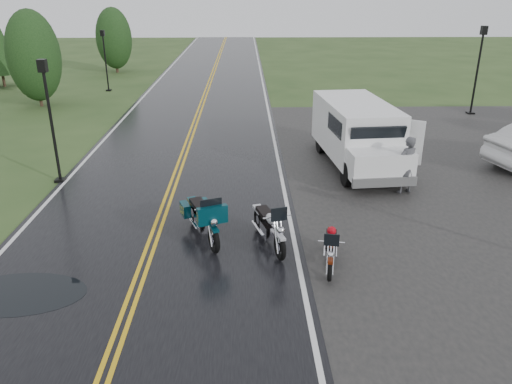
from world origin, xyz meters
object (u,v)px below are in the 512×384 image
(motorcycle_red, at_px, (330,261))
(motorcycle_teal, at_px, (214,229))
(lamp_post_near_left, at_px, (51,123))
(van_white, at_px, (349,152))
(person_at_van, at_px, (407,166))
(lamp_post_far_right, at_px, (477,71))
(motorcycle_silver, at_px, (280,237))
(lamp_post_far_left, at_px, (105,61))

(motorcycle_red, height_order, motorcycle_teal, motorcycle_teal)
(motorcycle_red, relative_size, motorcycle_teal, 0.78)
(lamp_post_near_left, bearing_deg, motorcycle_red, -38.37)
(van_white, relative_size, lamp_post_near_left, 1.46)
(person_at_van, relative_size, lamp_post_near_left, 0.45)
(lamp_post_far_right, bearing_deg, motorcycle_silver, -126.41)
(lamp_post_far_left, bearing_deg, motorcycle_silver, -66.30)
(person_at_van, bearing_deg, lamp_post_far_right, -145.83)
(person_at_van, distance_m, lamp_post_far_left, 22.98)
(van_white, relative_size, lamp_post_far_left, 1.59)
(motorcycle_silver, height_order, van_white, van_white)
(person_at_van, height_order, lamp_post_far_right, lamp_post_far_right)
(motorcycle_silver, bearing_deg, lamp_post_far_left, 97.71)
(motorcycle_teal, height_order, person_at_van, person_at_van)
(van_white, distance_m, person_at_van, 1.91)
(person_at_van, xyz_separation_m, lamp_post_far_left, (-14.24, 18.01, 0.98))
(motorcycle_teal, xyz_separation_m, lamp_post_near_left, (-5.71, 5.33, 1.41))
(lamp_post_far_left, bearing_deg, lamp_post_near_left, -81.60)
(van_white, relative_size, person_at_van, 3.23)
(motorcycle_silver, xyz_separation_m, lamp_post_far_left, (-9.82, 22.37, 1.27))
(lamp_post_near_left, bearing_deg, motorcycle_teal, -43.01)
(motorcycle_silver, relative_size, lamp_post_far_right, 0.49)
(lamp_post_far_left, bearing_deg, motorcycle_teal, -69.61)
(motorcycle_silver, distance_m, lamp_post_far_left, 24.47)
(van_white, height_order, lamp_post_near_left, lamp_post_near_left)
(lamp_post_near_left, bearing_deg, lamp_post_far_left, 98.40)
(motorcycle_red, relative_size, lamp_post_far_left, 0.49)
(lamp_post_near_left, bearing_deg, motorcycle_silver, -37.80)
(motorcycle_teal, relative_size, lamp_post_near_left, 0.58)
(motorcycle_red, distance_m, lamp_post_far_right, 19.40)
(motorcycle_red, relative_size, lamp_post_near_left, 0.45)
(van_white, xyz_separation_m, person_at_van, (1.77, -0.66, -0.26))
(motorcycle_teal, bearing_deg, motorcycle_red, -47.57)
(motorcycle_teal, xyz_separation_m, motorcycle_silver, (1.65, -0.38, -0.05))
(person_at_van, distance_m, lamp_post_near_left, 11.91)
(lamp_post_far_left, bearing_deg, lamp_post_far_right, -18.25)
(lamp_post_far_left, height_order, lamp_post_far_right, lamp_post_far_right)
(person_at_van, xyz_separation_m, lamp_post_far_right, (6.93, 11.03, 1.34))
(motorcycle_red, distance_m, lamp_post_far_left, 25.81)
(person_at_van, bearing_deg, motorcycle_silver, 20.94)
(motorcycle_red, xyz_separation_m, person_at_van, (3.33, 5.34, 0.40))
(van_white, bearing_deg, motorcycle_teal, -138.16)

